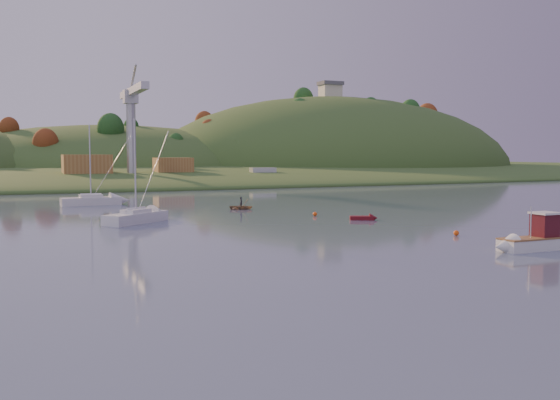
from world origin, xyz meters
name	(u,v)px	position (x,y,z in m)	size (l,w,h in m)	color
ground	(439,274)	(0.00, 0.00, 0.00)	(500.00, 500.00, 0.00)	#3B4361
far_shore	(79,172)	(0.00, 230.00, 0.00)	(620.00, 220.00, 1.50)	#324A1D
shore_slope	(100,178)	(0.00, 165.00, 0.00)	(640.00, 150.00, 7.00)	#324A1D
hill_center	(112,173)	(10.00, 210.00, 0.00)	(140.00, 120.00, 36.00)	#324A1D
hill_right	(330,172)	(95.00, 195.00, 0.00)	(150.00, 130.00, 60.00)	#324A1D
hilltop_house	(330,89)	(95.00, 195.00, 33.40)	(9.00, 7.00, 6.45)	beige
hillside_trees	(92,176)	(0.00, 185.00, 0.00)	(280.00, 50.00, 32.00)	#1A481A
wharf	(143,179)	(5.00, 122.00, 1.20)	(42.00, 16.00, 2.40)	slate
shed_west	(87,165)	(-8.00, 123.00, 4.80)	(11.00, 8.00, 4.80)	#9A6233
shed_east	(173,166)	(13.00, 124.00, 4.40)	(9.00, 7.00, 4.00)	#9A6233
dock_crane	(132,112)	(2.00, 118.39, 17.17)	(3.20, 28.00, 20.30)	#B7B7BC
fishing_boat	(527,240)	(12.07, 4.99, 0.86)	(6.12, 2.00, 3.89)	silver
sailboat_near	(136,216)	(-12.13, 36.24, 0.73)	(7.79, 6.97, 11.20)	silver
sailboat_far	(91,200)	(-13.94, 62.05, 0.75)	(8.46, 3.00, 11.55)	silver
canoe	(241,207)	(3.85, 47.31, 0.32)	(2.22, 3.11, 0.64)	#9B7B55
paddler	(241,204)	(3.85, 47.31, 0.71)	(0.51, 0.34, 1.41)	black
red_tender	(367,218)	(12.41, 29.07, 0.22)	(3.29, 2.29, 1.07)	#5D0D13
work_vessel	(263,177)	(35.00, 118.00, 1.36)	(15.13, 6.17, 3.82)	slate
buoy_0	(456,233)	(12.82, 14.20, 0.25)	(0.50, 0.50, 0.50)	#E64B0C
buoy_1	(315,214)	(8.93, 35.32, 0.25)	(0.50, 0.50, 0.50)	#E64B0C
buoy_3	(152,208)	(-7.45, 50.74, 0.25)	(0.50, 0.50, 0.50)	#E64B0C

